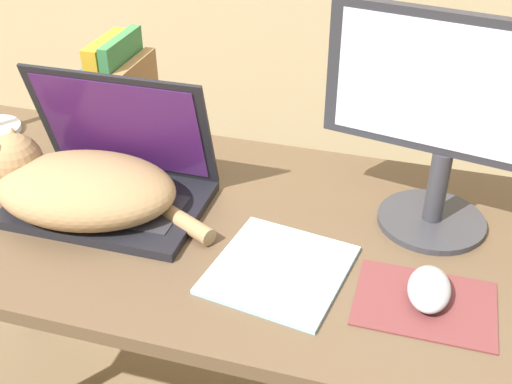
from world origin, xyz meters
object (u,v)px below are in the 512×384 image
(laptop, at_px, (113,179))
(external_monitor, at_px, (451,115))
(cat, at_px, (78,186))
(book_row, at_px, (118,101))
(notepad, at_px, (279,269))
(computer_mouse, at_px, (429,289))

(laptop, relative_size, external_monitor, 0.83)
(cat, relative_size, external_monitor, 1.08)
(cat, xyz_separation_m, book_row, (-0.04, 0.25, 0.06))
(notepad, bearing_deg, computer_mouse, 0.62)
(cat, relative_size, computer_mouse, 4.22)
(external_monitor, height_order, notepad, external_monitor)
(computer_mouse, bearing_deg, external_monitor, 92.06)
(book_row, bearing_deg, laptop, -67.89)
(laptop, relative_size, computer_mouse, 3.25)
(computer_mouse, bearing_deg, notepad, -179.38)
(external_monitor, height_order, computer_mouse, external_monitor)
(laptop, xyz_separation_m, computer_mouse, (0.60, -0.11, -0.03))
(laptop, distance_m, book_row, 0.22)
(laptop, bearing_deg, computer_mouse, -10.71)
(notepad, bearing_deg, book_row, 144.59)
(external_monitor, bearing_deg, book_row, 171.46)
(cat, bearing_deg, external_monitor, 13.00)
(external_monitor, relative_size, computer_mouse, 3.91)
(laptop, xyz_separation_m, notepad, (0.36, -0.12, -0.04))
(book_row, xyz_separation_m, notepad, (0.44, -0.31, -0.11))
(laptop, distance_m, cat, 0.07)
(cat, height_order, computer_mouse, cat)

